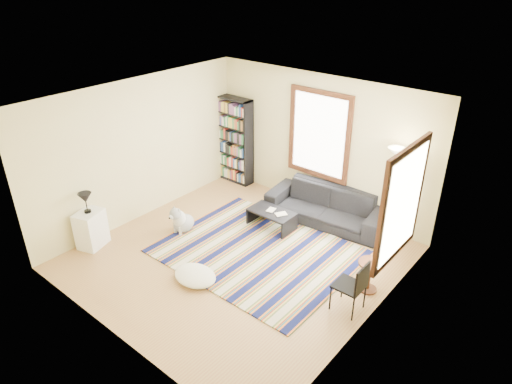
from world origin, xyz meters
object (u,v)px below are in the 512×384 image
Objects in this scene: sofa at (326,206)px; dog at (183,218)px; folding_chair at (349,286)px; white_cabinet at (91,229)px; coffee_table at (272,219)px; side_table at (370,276)px; bookshelf at (235,140)px; floor_lamp at (390,196)px; floor_cushion at (195,276)px.

dog is at bearing -139.91° from sofa.
dog is (-3.54, -0.07, -0.15)m from folding_chair.
white_cabinet reaches higher than sofa.
white_cabinet reaches higher than coffee_table.
dog is (-1.23, -1.19, 0.10)m from coffee_table.
side_table is 0.62m from folding_chair.
floor_lamp is (3.89, -0.17, -0.07)m from bookshelf.
bookshelf is at bearing 177.50° from floor_lamp.
floor_cushion is at bearing -57.92° from bookshelf.
floor_cushion is 1.60m from dog.
floor_cushion is at bearing -6.07° from white_cabinet.
white_cabinet is (-4.45, -1.48, -0.08)m from folding_chair.
floor_lamp is 3.27× the size of dog.
coffee_table is (1.99, -1.14, -0.82)m from bookshelf.
floor_cushion is 0.41× the size of floor_lamp.
sofa is 2.63× the size of coffee_table.
sofa is 2.57m from folding_chair.
floor_lamp reaches higher than dog.
white_cabinet is (-2.20, -0.48, 0.25)m from floor_cushion.
coffee_table is 3.37m from white_cabinet.
coffee_table is 0.48× the size of floor_lamp.
folding_chair is at bearing -0.02° from white_cabinet.
coffee_table is at bearing -152.95° from floor_lamp.
side_table is at bearing 6.35° from white_cabinet.
sofa is 2.77m from bookshelf.
side_table is 4.95m from white_cabinet.
coffee_table is 2.58m from folding_chair.
folding_chair is at bearing -27.80° from bookshelf.
coffee_table is at bearing 39.86° from dog.
folding_chair is (4.30, -2.27, -0.57)m from bookshelf.
sofa is 2.82m from dog.
folding_chair is (2.31, -1.12, 0.25)m from coffee_table.
folding_chair is at bearing -3.05° from dog.
side_table is at bearing -73.09° from floor_lamp.
bookshelf is 3.51× the size of dog.
sofa is 4.38× the size of side_table.
side_table is 0.77× the size of white_cabinet.
bookshelf reaches higher than side_table.
floor_cushion is 1.35× the size of dog.
sofa is 3.07m from floor_cushion.
floor_cushion is at bearing -156.63° from folding_chair.
floor_lamp reaches higher than floor_cushion.
white_cabinet is at bearing -162.16° from folding_chair.
white_cabinet is at bearing -155.28° from side_table.
folding_chair is (2.25, 1.00, 0.33)m from floor_cushion.
side_table is at bearing -46.87° from sofa.
bookshelf is 1.08× the size of floor_lamp.
bookshelf is at bearing 151.70° from folding_chair.
bookshelf is at bearing 167.32° from sofa.
floor_cushion is at bearing -145.33° from side_table.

